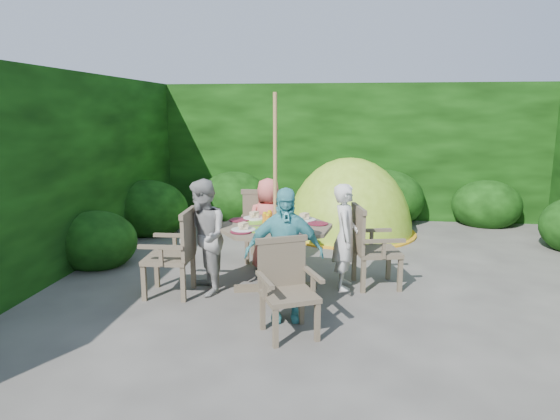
# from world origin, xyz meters

# --- Properties ---
(ground) EXTENTS (60.00, 60.00, 0.00)m
(ground) POSITION_xyz_m (0.00, 0.00, 0.00)
(ground) COLOR #47443F
(ground) RESTS_ON ground
(hedge_enclosure) EXTENTS (9.00, 9.00, 2.50)m
(hedge_enclosure) POSITION_xyz_m (0.00, 1.33, 1.25)
(hedge_enclosure) COLOR black
(hedge_enclosure) RESTS_ON ground
(patio_table) EXTENTS (1.58, 1.58, 0.91)m
(patio_table) POSITION_xyz_m (-0.86, -0.44, 0.64)
(patio_table) COLOR #483E2F
(patio_table) RESTS_ON ground
(parasol_pole) EXTENTS (0.05, 0.05, 2.20)m
(parasol_pole) POSITION_xyz_m (-0.87, -0.44, 1.10)
(parasol_pole) COLOR olive
(parasol_pole) RESTS_ON ground
(garden_chair_right) EXTENTS (0.59, 0.64, 0.91)m
(garden_chair_right) POSITION_xyz_m (0.20, -0.17, 0.49)
(garden_chair_right) COLOR #483E2F
(garden_chair_right) RESTS_ON ground
(garden_chair_left) EXTENTS (0.52, 0.58, 0.92)m
(garden_chair_left) POSITION_xyz_m (-1.93, -0.73, 0.49)
(garden_chair_left) COLOR #483E2F
(garden_chair_left) RESTS_ON ground
(garden_chair_back) EXTENTS (0.59, 0.53, 0.97)m
(garden_chair_back) POSITION_xyz_m (-1.15, 0.62, 0.52)
(garden_chair_back) COLOR #483E2F
(garden_chair_back) RESTS_ON ground
(garden_chair_front) EXTENTS (0.64, 0.62, 0.84)m
(garden_chair_front) POSITION_xyz_m (-0.61, -1.52, 0.45)
(garden_chair_front) COLOR #483E2F
(garden_chair_front) RESTS_ON ground
(child_right) EXTENTS (0.30, 0.45, 1.21)m
(child_right) POSITION_xyz_m (-0.09, -0.24, 0.60)
(child_right) COLOR silver
(child_right) RESTS_ON ground
(child_left) EXTENTS (0.73, 0.78, 1.28)m
(child_left) POSITION_xyz_m (-1.64, -0.64, 0.64)
(child_left) COLOR #9A9895
(child_left) RESTS_ON ground
(child_back) EXTENTS (0.66, 0.52, 1.18)m
(child_back) POSITION_xyz_m (-1.06, 0.33, 0.59)
(child_back) COLOR #DA615A
(child_back) RESTS_ON ground
(child_front) EXTENTS (0.81, 0.47, 1.30)m
(child_front) POSITION_xyz_m (-0.67, -1.22, 0.65)
(child_front) COLOR #4DADB4
(child_front) RESTS_ON ground
(dome_tent) EXTENTS (2.24, 2.24, 2.52)m
(dome_tent) POSITION_xyz_m (-0.03, 2.39, 0.00)
(dome_tent) COLOR #86B021
(dome_tent) RESTS_ON ground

